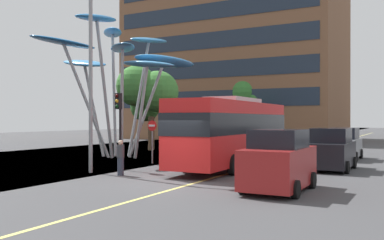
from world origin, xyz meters
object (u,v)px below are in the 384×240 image
object	(u,v)px
traffic_light_kerb_far	(174,116)
pedestrian	(121,158)
red_bus	(234,129)
no_entry_sign	(152,135)
leaf_sculpture	(121,56)
car_parked_far	(344,144)
car_parked_near	(279,162)
car_parked_mid	(331,150)
traffic_light_kerb_near	(119,114)
street_lamp	(97,58)
traffic_light_island_mid	(200,121)

from	to	relation	value
traffic_light_kerb_far	pedestrian	world-z (taller)	traffic_light_kerb_far
red_bus	no_entry_sign	xyz separation A→B (m)	(-4.85, -0.50, -0.35)
leaf_sculpture	car_parked_far	bearing A→B (deg)	21.83
car_parked_near	pedestrian	xyz separation A→B (m)	(-7.54, 0.71, -0.23)
traffic_light_kerb_far	car_parked_mid	world-z (taller)	traffic_light_kerb_far
traffic_light_kerb_near	red_bus	bearing A→B (deg)	40.77
car_parked_mid	car_parked_far	bearing A→B (deg)	93.23
red_bus	traffic_light_kerb_far	bearing A→B (deg)	170.86
pedestrian	red_bus	bearing A→B (deg)	59.98
leaf_sculpture	street_lamp	bearing A→B (deg)	-59.75
car_parked_near	car_parked_mid	size ratio (longest dim) A/B	0.96
traffic_light_kerb_near	pedestrian	distance (m)	2.90
car_parked_mid	street_lamp	xyz separation A→B (m)	(-9.49, -6.57, 4.45)
pedestrian	no_entry_sign	world-z (taller)	no_entry_sign
traffic_light_kerb_far	no_entry_sign	bearing A→B (deg)	-124.99
pedestrian	street_lamp	bearing A→B (deg)	175.59
traffic_light_kerb_near	street_lamp	bearing A→B (deg)	-94.82
leaf_sculpture	pedestrian	distance (m)	11.16
pedestrian	no_entry_sign	xyz separation A→B (m)	(-1.64, 5.06, 0.85)
traffic_light_kerb_far	no_entry_sign	xyz separation A→B (m)	(-0.81, -1.15, -1.06)
car_parked_far	pedestrian	world-z (taller)	car_parked_far
traffic_light_kerb_far	street_lamp	bearing A→B (deg)	-96.02
street_lamp	no_entry_sign	distance (m)	6.23
traffic_light_island_mid	no_entry_sign	size ratio (longest dim) A/B	1.33
red_bus	traffic_light_kerb_near	world-z (taller)	traffic_light_kerb_near
car_parked_near	car_parked_mid	bearing A→B (deg)	86.35
traffic_light_island_mid	car_parked_near	world-z (taller)	traffic_light_island_mid
red_bus	pedestrian	xyz separation A→B (m)	(-3.21, -5.56, -1.21)
street_lamp	pedestrian	distance (m)	4.87
traffic_light_island_mid	car_parked_near	xyz separation A→B (m)	(8.90, -11.21, -1.37)
car_parked_mid	car_parked_far	xyz separation A→B (m)	(-0.35, 6.15, -0.04)
leaf_sculpture	pedestrian	bearing A→B (deg)	-52.32
traffic_light_kerb_far	car_parked_near	xyz separation A→B (m)	(8.38, -6.92, -1.68)
red_bus	street_lamp	bearing A→B (deg)	-130.74
car_parked_mid	no_entry_sign	world-z (taller)	no_entry_sign
red_bus	traffic_light_island_mid	world-z (taller)	red_bus
traffic_light_kerb_near	traffic_light_island_mid	size ratio (longest dim) A/B	1.16
traffic_light_kerb_near	traffic_light_kerb_far	bearing A→B (deg)	83.59
traffic_light_island_mid	car_parked_near	distance (m)	14.38
car_parked_far	pedestrian	bearing A→B (deg)	-120.86
red_bus	no_entry_sign	size ratio (longest dim) A/B	4.61
street_lamp	pedestrian	xyz separation A→B (m)	(1.48, -0.11, -4.64)
car_parked_near	pedestrian	distance (m)	7.58
red_bus	traffic_light_kerb_near	distance (m)	6.07
leaf_sculpture	car_parked_mid	bearing A→B (deg)	-3.20
car_parked_far	leaf_sculpture	bearing A→B (deg)	-158.17
traffic_light_kerb_far	traffic_light_island_mid	world-z (taller)	traffic_light_kerb_far
leaf_sculpture	car_parked_mid	distance (m)	14.96
car_parked_mid	leaf_sculpture	bearing A→B (deg)	176.80
red_bus	no_entry_sign	bearing A→B (deg)	-174.12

